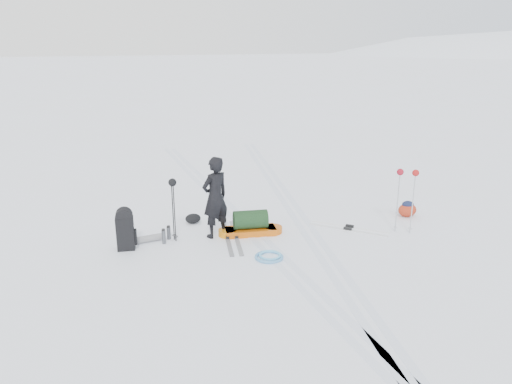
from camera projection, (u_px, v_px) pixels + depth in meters
ground at (259, 239)px, 10.19m from camera, size 200.00×200.00×0.00m
snow_hill_backdrop at (397, 340)px, 125.03m from camera, size 359.50×192.00×162.45m
ski_tracks at (274, 221)px, 11.15m from camera, size 3.38×17.97×0.01m
skier at (215, 197)px, 10.09m from camera, size 0.73×0.63×1.69m
pulk_sled at (250, 225)px, 10.39m from camera, size 1.39×0.56×0.52m
expedition_rucksack at (128, 230)px, 9.63m from camera, size 0.90×0.49×0.84m
ski_poles_black at (173, 190)px, 9.80m from camera, size 0.16×0.19×1.31m
ski_poles_silver at (407, 180)px, 10.19m from camera, size 0.40×0.29×1.38m
touring_skis_grey at (232, 237)px, 10.24m from camera, size 0.53×1.87×0.07m
touring_skis_white at (349, 228)px, 10.71m from camera, size 1.44×1.34×0.06m
rope_coil at (269, 256)px, 9.31m from camera, size 0.64×0.64×0.07m
small_daypack at (407, 209)px, 11.40m from camera, size 0.46×0.36×0.37m
thermos_pair at (166, 235)px, 10.03m from camera, size 0.22×0.29×0.31m
stuff_sack at (193, 218)px, 11.02m from camera, size 0.41×0.36×0.21m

